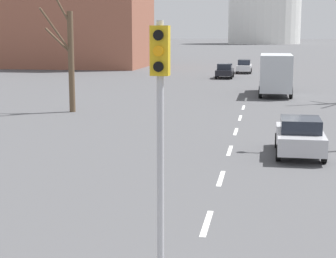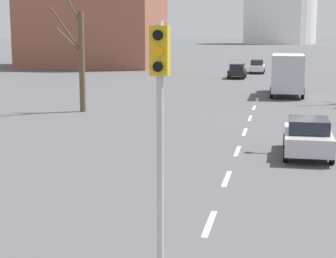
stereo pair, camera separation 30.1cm
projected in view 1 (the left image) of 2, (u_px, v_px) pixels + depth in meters
name	position (u px, v px, depth m)	size (l,w,h in m)	color
lane_stripe_1	(207.00, 223.00, 14.27)	(0.16, 2.00, 0.01)	silver
lane_stripe_2	(221.00, 178.00, 18.63)	(0.16, 2.00, 0.01)	silver
lane_stripe_3	(230.00, 150.00, 23.00)	(0.16, 2.00, 0.01)	silver
lane_stripe_4	(236.00, 132.00, 27.37)	(0.16, 2.00, 0.01)	silver
lane_stripe_5	(240.00, 118.00, 31.74)	(0.16, 2.00, 0.01)	silver
lane_stripe_6	(243.00, 107.00, 36.10)	(0.16, 2.00, 0.01)	silver
lane_stripe_7	(246.00, 99.00, 40.47)	(0.16, 2.00, 0.01)	silver
traffic_signal_centre_tall	(160.00, 99.00, 11.00)	(0.36, 0.34, 5.02)	#B2B2B7
sedan_near_left	(244.00, 66.00, 66.24)	(1.72, 4.56, 1.59)	silver
sedan_near_right	(300.00, 136.00, 22.02)	(1.85, 4.01, 1.51)	#B7B7BC
sedan_mid_centre	(225.00, 71.00, 58.93)	(1.78, 4.23, 1.53)	black
delivery_truck	(276.00, 73.00, 42.94)	(2.44, 7.20, 3.14)	#333842
bare_tree_left_near	(70.00, 58.00, 33.58)	(1.77, 1.83, 7.11)	brown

